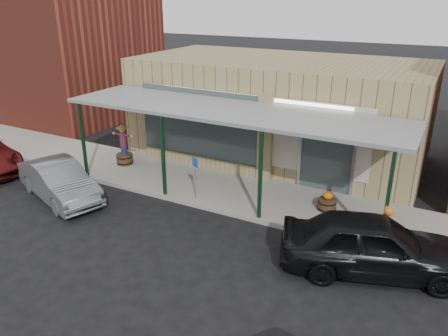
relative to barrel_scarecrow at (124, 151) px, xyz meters
The scene contains 10 objects.
ground 6.31m from the barrel_scarecrow, 37.14° to the right, with size 120.00×120.00×0.00m, color black.
sidewalk 5.05m from the barrel_scarecrow, ahead, with size 40.00×3.20×0.15m, color gray.
storefront 6.78m from the barrel_scarecrow, 41.19° to the left, with size 12.00×6.25×4.20m.
awning 5.50m from the barrel_scarecrow, ahead, with size 12.00×3.00×3.04m.
block_buildings_near 9.36m from the barrel_scarecrow, 37.69° to the left, with size 61.00×8.00×8.00m.
barrel_scarecrow is the anchor object (origin of this frame).
barrel_pumpkin 8.54m from the barrel_scarecrow, ahead, with size 0.64×0.64×0.69m.
handicap_sign 4.54m from the barrel_scarecrow, 17.76° to the right, with size 0.28×0.14×1.46m.
parked_sedan 10.76m from the barrel_scarecrow, 14.54° to the right, with size 4.99×3.25×1.58m.
car_grey 3.40m from the barrel_scarecrow, 90.19° to the right, with size 1.41×4.05×1.33m, color slate.
Camera 1 is at (6.62, -9.12, 6.71)m, focal length 35.00 mm.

